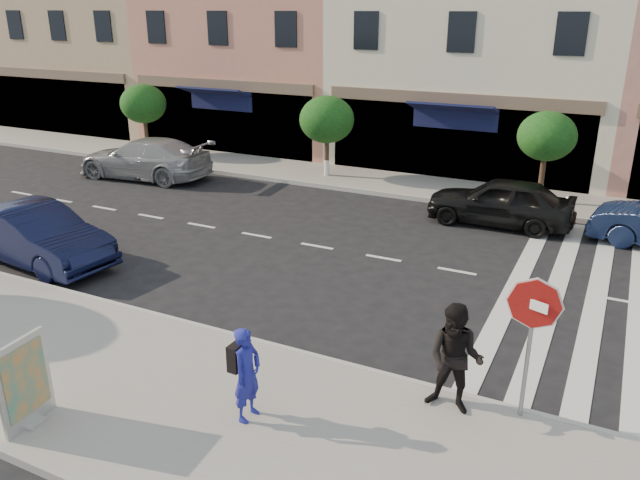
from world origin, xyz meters
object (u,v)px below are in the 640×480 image
(photographer, at_px, (247,374))
(car_near_mid, at_px, (36,235))
(stop_sign, at_px, (533,317))
(car_far_mid, at_px, (500,201))
(walker, at_px, (455,359))
(poster_board, at_px, (25,384))
(car_far_left, at_px, (144,158))

(photographer, bearing_deg, car_near_mid, 70.91)
(stop_sign, height_order, car_far_mid, stop_sign)
(stop_sign, xyz_separation_m, walker, (-1.04, -0.33, -0.83))
(car_far_mid, bearing_deg, photographer, -8.11)
(walker, bearing_deg, photographer, -149.50)
(poster_board, height_order, car_far_mid, poster_board)
(walker, height_order, car_far_mid, walker)
(stop_sign, height_order, car_near_mid, stop_sign)
(car_far_mid, bearing_deg, poster_board, -19.16)
(walker, bearing_deg, car_far_mid, 97.68)
(stop_sign, distance_m, car_far_mid, 10.19)
(poster_board, distance_m, car_far_left, 15.91)
(stop_sign, xyz_separation_m, car_far_mid, (-2.33, 9.85, -1.17))
(car_near_mid, xyz_separation_m, car_far_left, (-3.44, 8.06, 0.02))
(car_far_mid, bearing_deg, stop_sign, 12.69)
(photographer, relative_size, car_far_left, 0.29)
(car_near_mid, bearing_deg, stop_sign, -89.73)
(photographer, distance_m, walker, 3.30)
(car_near_mid, relative_size, car_far_mid, 1.06)
(stop_sign, height_order, car_far_left, stop_sign)
(stop_sign, bearing_deg, photographer, -131.99)
(walker, relative_size, poster_board, 1.26)
(photographer, relative_size, car_near_mid, 0.34)
(walker, bearing_deg, poster_board, -149.86)
(photographer, relative_size, walker, 0.84)
(poster_board, bearing_deg, car_far_mid, 66.92)
(walker, relative_size, car_near_mid, 0.40)
(photographer, distance_m, poster_board, 3.41)
(photographer, height_order, car_far_left, photographer)
(stop_sign, relative_size, walker, 1.29)
(car_far_left, height_order, car_far_mid, car_far_left)
(photographer, bearing_deg, stop_sign, -61.01)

